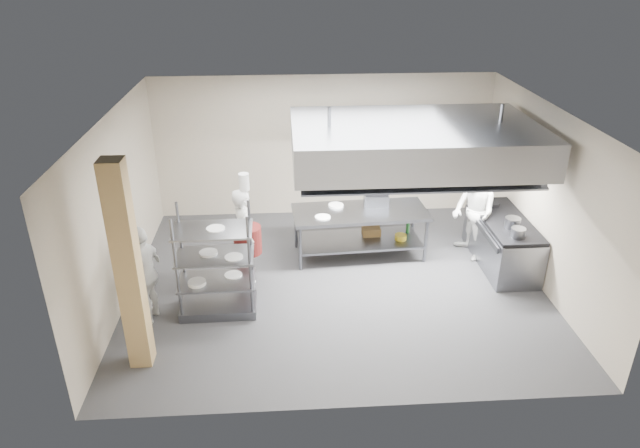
{
  "coord_description": "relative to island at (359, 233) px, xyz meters",
  "views": [
    {
      "loc": [
        -0.83,
        -8.46,
        5.24
      ],
      "look_at": [
        -0.26,
        0.2,
        1.05
      ],
      "focal_mm": 32.0,
      "sensor_mm": 36.0,
      "label": 1
    }
  ],
  "objects": [
    {
      "name": "floor",
      "position": [
        -0.53,
        -1.0,
        -0.46
      ],
      "size": [
        7.0,
        7.0,
        0.0
      ],
      "primitive_type": "plane",
      "color": "#2A2A2C",
      "rests_on": "ground"
    },
    {
      "name": "griddle",
      "position": [
        0.33,
        0.26,
        0.57
      ],
      "size": [
        0.48,
        0.38,
        0.22
      ],
      "primitive_type": "cube",
      "rotation": [
        0.0,
        0.0,
        -0.07
      ],
      "color": "slate",
      "rests_on": "island_worktop"
    },
    {
      "name": "hood_strip_b",
      "position": [
        1.67,
        -0.6,
        1.62
      ],
      "size": [
        1.6,
        0.12,
        0.04
      ],
      "primitive_type": "cube",
      "color": "white",
      "rests_on": "exhaust_hood"
    },
    {
      "name": "chef_plating",
      "position": [
        -3.53,
        -1.84,
        0.34
      ],
      "size": [
        0.58,
        1.0,
        1.59
      ],
      "primitive_type": "imported",
      "rotation": [
        0.0,
        0.0,
        -1.79
      ],
      "color": "silver",
      "rests_on": "floor"
    },
    {
      "name": "ceiling",
      "position": [
        -0.53,
        -1.0,
        2.54
      ],
      "size": [
        7.0,
        7.0,
        0.0
      ],
      "primitive_type": "plane",
      "rotation": [
        3.14,
        0.0,
        0.0
      ],
      "color": "silver",
      "rests_on": "wall_back"
    },
    {
      "name": "plate_stack",
      "position": [
        -2.47,
        -1.7,
        0.12
      ],
      "size": [
        0.28,
        0.28,
        0.05
      ],
      "primitive_type": "cylinder",
      "color": "white",
      "rests_on": "pass_rack"
    },
    {
      "name": "hood_strip_a",
      "position": [
        -0.13,
        -0.6,
        1.62
      ],
      "size": [
        1.6,
        0.12,
        0.04
      ],
      "primitive_type": "cube",
      "color": "white",
      "rests_on": "exhaust_hood"
    },
    {
      "name": "island",
      "position": [
        0.0,
        0.0,
        0.0
      ],
      "size": [
        2.52,
        1.17,
        0.91
      ],
      "primitive_type": null,
      "rotation": [
        0.0,
        0.0,
        0.06
      ],
      "color": "slate",
      "rests_on": "floor"
    },
    {
      "name": "wall_shelf",
      "position": [
        1.27,
        1.84,
        1.04
      ],
      "size": [
        1.5,
        0.28,
        0.04
      ],
      "primitive_type": "cube",
      "color": "gray",
      "rests_on": "wall_back"
    },
    {
      "name": "wicker_basket",
      "position": [
        0.25,
        0.17,
        -0.06
      ],
      "size": [
        0.34,
        0.24,
        0.15
      ],
      "primitive_type": "cube",
      "rotation": [
        0.0,
        0.0,
        0.02
      ],
      "color": "olive",
      "rests_on": "island_undershelf"
    },
    {
      "name": "chef_head",
      "position": [
        -2.07,
        -0.76,
        0.4
      ],
      "size": [
        0.58,
        0.72,
        1.71
      ],
      "primitive_type": "imported",
      "rotation": [
        0.0,
        0.0,
        1.88
      ],
      "color": "white",
      "rests_on": "floor"
    },
    {
      "name": "column",
      "position": [
        -3.43,
        -2.9,
        1.04
      ],
      "size": [
        0.3,
        0.3,
        3.0
      ],
      "primitive_type": "cube",
      "color": "tan",
      "rests_on": "floor"
    },
    {
      "name": "wall_left",
      "position": [
        -4.03,
        -1.0,
        1.04
      ],
      "size": [
        0.0,
        6.0,
        6.0
      ],
      "primitive_type": "plane",
      "rotation": [
        1.57,
        0.0,
        1.57
      ],
      "color": "#B8A992",
      "rests_on": "ground"
    },
    {
      "name": "cooking_range",
      "position": [
        2.55,
        -0.5,
        -0.04
      ],
      "size": [
        0.8,
        2.0,
        0.84
      ],
      "primitive_type": "cube",
      "color": "gray",
      "rests_on": "floor"
    },
    {
      "name": "range_top",
      "position": [
        2.55,
        -0.5,
        0.41
      ],
      "size": [
        0.78,
        1.96,
        0.06
      ],
      "primitive_type": "cube",
      "color": "black",
      "rests_on": "cooking_range"
    },
    {
      "name": "stockpot",
      "position": [
        2.53,
        -0.85,
        0.54
      ],
      "size": [
        0.26,
        0.26,
        0.18
      ],
      "primitive_type": "cylinder",
      "color": "gray",
      "rests_on": "range_top"
    },
    {
      "name": "wall_right",
      "position": [
        2.97,
        -1.0,
        1.04
      ],
      "size": [
        0.0,
        6.0,
        6.0
      ],
      "primitive_type": "plane",
      "rotation": [
        1.57,
        0.0,
        -1.57
      ],
      "color": "#B8A992",
      "rests_on": "ground"
    },
    {
      "name": "wall_back",
      "position": [
        -0.53,
        2.0,
        1.04
      ],
      "size": [
        7.0,
        0.0,
        7.0
      ],
      "primitive_type": "plane",
      "rotation": [
        1.57,
        0.0,
        0.0
      ],
      "color": "#B8A992",
      "rests_on": "ground"
    },
    {
      "name": "exhaust_hood",
      "position": [
        0.77,
        -0.6,
        1.94
      ],
      "size": [
        4.0,
        2.5,
        0.6
      ],
      "primitive_type": "cube",
      "color": "gray",
      "rests_on": "ceiling"
    },
    {
      "name": "island_worktop",
      "position": [
        0.0,
        0.0,
        0.42
      ],
      "size": [
        2.52,
        1.17,
        0.06
      ],
      "primitive_type": "cube",
      "rotation": [
        0.0,
        0.0,
        0.06
      ],
      "color": "gray",
      "rests_on": "island"
    },
    {
      "name": "chef_line",
      "position": [
        2.07,
        -0.18,
        0.45
      ],
      "size": [
        0.85,
        1.0,
        1.8
      ],
      "primitive_type": "imported",
      "rotation": [
        0.0,
        0.0,
        -1.36
      ],
      "color": "white",
      "rests_on": "floor"
    },
    {
      "name": "island_undershelf",
      "position": [
        0.0,
        0.0,
        -0.16
      ],
      "size": [
        2.32,
        1.06,
        0.04
      ],
      "primitive_type": "cube",
      "rotation": [
        0.0,
        0.0,
        0.06
      ],
      "color": "slate",
      "rests_on": "island"
    },
    {
      "name": "pass_rack",
      "position": [
        -2.47,
        -1.7,
        0.44
      ],
      "size": [
        1.2,
        0.71,
        1.78
      ],
      "primitive_type": null,
      "rotation": [
        0.0,
        0.0,
        0.02
      ],
      "color": "gray",
      "rests_on": "floor"
    }
  ]
}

